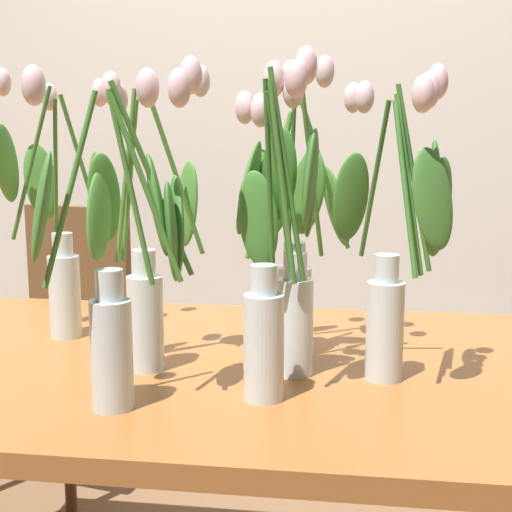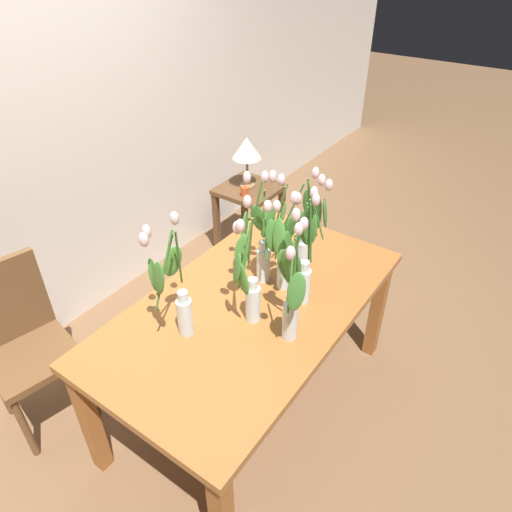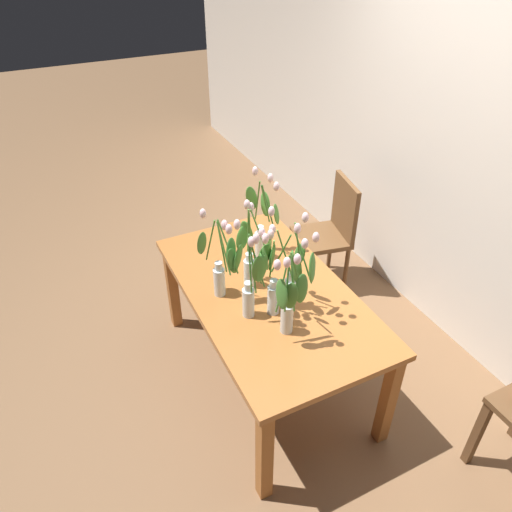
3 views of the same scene
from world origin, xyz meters
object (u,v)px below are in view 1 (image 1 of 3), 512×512
(tulip_vase_0, at_px, (398,253))
(tulip_vase_3, at_px, (293,253))
(dining_table, at_px, (203,403))
(tulip_vase_5, at_px, (125,270))
(tulip_vase_4, at_px, (141,260))
(dining_chair, at_px, (64,327))
(tulip_vase_6, at_px, (276,255))
(tulip_vase_1, at_px, (291,273))
(tulip_vase_2, at_px, (58,236))

(tulip_vase_0, distance_m, tulip_vase_3, 0.24)
(dining_table, bearing_deg, tulip_vase_5, -104.82)
(tulip_vase_4, xyz_separation_m, dining_chair, (-0.58, 0.98, -0.42))
(dining_table, distance_m, tulip_vase_6, 0.41)
(tulip_vase_3, relative_size, tulip_vase_4, 1.03)
(dining_chair, bearing_deg, tulip_vase_1, -48.27)
(tulip_vase_0, xyz_separation_m, tulip_vase_1, (-0.19, 0.02, -0.05))
(tulip_vase_2, xyz_separation_m, tulip_vase_6, (0.51, -0.31, 0.02))
(dining_table, relative_size, tulip_vase_3, 2.74)
(dining_table, distance_m, tulip_vase_2, 0.49)
(tulip_vase_0, distance_m, dining_chair, 1.52)
(tulip_vase_0, distance_m, tulip_vase_6, 0.23)
(tulip_vase_0, xyz_separation_m, tulip_vase_6, (-0.21, -0.10, 0.01))
(tulip_vase_3, bearing_deg, tulip_vase_0, -33.29)
(dining_chair, bearing_deg, tulip_vase_5, -62.32)
(dining_table, distance_m, tulip_vase_4, 0.32)
(tulip_vase_3, height_order, tulip_vase_4, tulip_vase_3)
(tulip_vase_5, height_order, tulip_vase_6, tulip_vase_6)
(tulip_vase_2, relative_size, tulip_vase_5, 1.03)
(tulip_vase_1, bearing_deg, tulip_vase_6, -96.42)
(tulip_vase_2, xyz_separation_m, tulip_vase_5, (0.28, -0.39, 0.01))
(tulip_vase_2, bearing_deg, dining_table, -21.72)
(tulip_vase_1, height_order, dining_chair, tulip_vase_1)
(tulip_vase_1, relative_size, tulip_vase_5, 1.04)
(tulip_vase_0, relative_size, tulip_vase_5, 0.99)
(tulip_vase_2, xyz_separation_m, tulip_vase_3, (0.52, -0.08, -0.01))
(tulip_vase_4, xyz_separation_m, tulip_vase_6, (0.27, -0.11, 0.03))
(dining_table, relative_size, dining_chair, 1.72)
(tulip_vase_0, relative_size, tulip_vase_6, 0.97)
(dining_table, relative_size, tulip_vase_5, 2.84)
(dining_table, height_order, tulip_vase_1, tulip_vase_1)
(dining_table, xyz_separation_m, tulip_vase_1, (0.18, -0.05, 0.28))
(tulip_vase_1, bearing_deg, tulip_vase_0, -6.46)
(tulip_vase_3, relative_size, tulip_vase_6, 1.01)
(dining_table, height_order, tulip_vase_3, tulip_vase_3)
(tulip_vase_1, relative_size, tulip_vase_6, 1.01)
(tulip_vase_4, relative_size, dining_chair, 0.61)
(tulip_vase_3, height_order, dining_chair, tulip_vase_3)
(tulip_vase_1, bearing_deg, dining_table, 165.81)
(tulip_vase_4, distance_m, tulip_vase_5, 0.20)
(tulip_vase_1, bearing_deg, tulip_vase_4, -177.50)
(tulip_vase_4, bearing_deg, tulip_vase_3, 23.44)
(tulip_vase_0, xyz_separation_m, tulip_vase_5, (-0.44, -0.19, -0.01))
(dining_table, xyz_separation_m, tulip_vase_4, (-0.10, -0.06, 0.30))
(dining_table, height_order, tulip_vase_4, tulip_vase_4)
(tulip_vase_1, xyz_separation_m, tulip_vase_6, (-0.01, -0.12, 0.05))
(tulip_vase_3, bearing_deg, tulip_vase_5, -127.27)
(tulip_vase_4, bearing_deg, tulip_vase_0, -1.14)
(tulip_vase_1, height_order, tulip_vase_4, tulip_vase_1)
(tulip_vase_5, bearing_deg, tulip_vase_4, 99.92)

